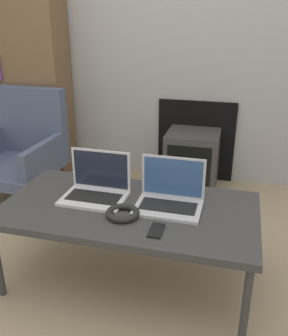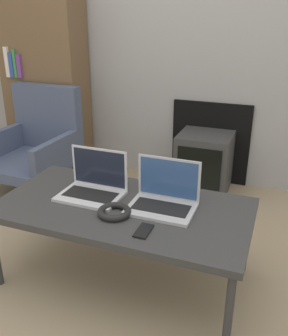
{
  "view_description": "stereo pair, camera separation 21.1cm",
  "coord_description": "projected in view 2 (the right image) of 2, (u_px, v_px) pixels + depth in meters",
  "views": [
    {
      "loc": [
        0.5,
        -1.29,
        1.35
      ],
      "look_at": [
        0.0,
        0.59,
        0.53
      ],
      "focal_mm": 40.0,
      "sensor_mm": 36.0,
      "label": 1
    },
    {
      "loc": [
        0.7,
        -1.23,
        1.35
      ],
      "look_at": [
        0.0,
        0.59,
        0.53
      ],
      "focal_mm": 40.0,
      "sensor_mm": 36.0,
      "label": 2
    }
  ],
  "objects": [
    {
      "name": "phone",
      "position": [
        144.0,
        231.0,
        1.66
      ],
      "size": [
        0.06,
        0.12,
        0.01
      ],
      "color": "black",
      "rests_on": "table"
    },
    {
      "name": "tv",
      "position": [
        204.0,
        162.0,
        2.98
      ],
      "size": [
        0.41,
        0.39,
        0.47
      ],
      "color": "#383838",
      "rests_on": "ground_plane"
    },
    {
      "name": "bookshelf",
      "position": [
        46.0,
        85.0,
        3.3
      ],
      "size": [
        0.73,
        0.32,
        1.5
      ],
      "color": "brown",
      "rests_on": "ground_plane"
    },
    {
      "name": "armchair",
      "position": [
        37.0,
        141.0,
        3.07
      ],
      "size": [
        0.63,
        0.7,
        0.8
      ],
      "rotation": [
        0.0,
        0.0,
        -0.03
      ],
      "color": "#47516B",
      "rests_on": "ground_plane"
    },
    {
      "name": "ground_plane",
      "position": [
        100.0,
        313.0,
        1.81
      ],
      "size": [
        14.0,
        14.0,
        0.0
      ],
      "primitive_type": "plane",
      "color": "#998466"
    },
    {
      "name": "laptop_right",
      "position": [
        164.0,
        197.0,
        1.86
      ],
      "size": [
        0.33,
        0.24,
        0.24
      ],
      "rotation": [
        0.0,
        0.0,
        -0.0
      ],
      "color": "#B2B2B7",
      "rests_on": "table"
    },
    {
      "name": "table",
      "position": [
        123.0,
        211.0,
        1.9
      ],
      "size": [
        1.28,
        0.66,
        0.44
      ],
      "color": "#333333",
      "rests_on": "ground_plane"
    },
    {
      "name": "headphones",
      "position": [
        115.0,
        212.0,
        1.8
      ],
      "size": [
        0.16,
        0.16,
        0.03
      ],
      "color": "black",
      "rests_on": "table"
    },
    {
      "name": "wall_back",
      "position": [
        200.0,
        20.0,
        2.84
      ],
      "size": [
        7.0,
        0.08,
        2.6
      ],
      "color": "#999999",
      "rests_on": "ground_plane"
    },
    {
      "name": "laptop_left",
      "position": [
        94.0,
        185.0,
        1.99
      ],
      "size": [
        0.33,
        0.24,
        0.24
      ],
      "rotation": [
        0.0,
        0.0,
        -0.01
      ],
      "color": "silver",
      "rests_on": "table"
    }
  ]
}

